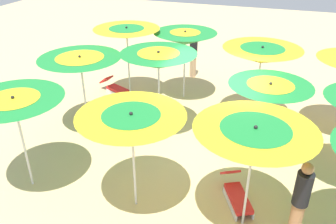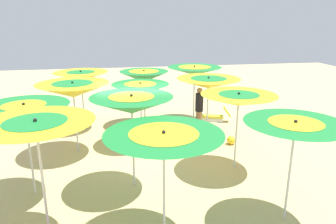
{
  "view_description": "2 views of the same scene",
  "coord_description": "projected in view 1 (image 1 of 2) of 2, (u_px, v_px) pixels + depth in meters",
  "views": [
    {
      "loc": [
        1.42,
        -7.66,
        5.29
      ],
      "look_at": [
        -1.05,
        -0.37,
        1.13
      ],
      "focal_mm": 37.02,
      "sensor_mm": 36.0,
      "label": 1
    },
    {
      "loc": [
        -9.0,
        0.8,
        4.2
      ],
      "look_at": [
        1.13,
        -0.96,
        1.13
      ],
      "focal_mm": 33.85,
      "sensor_mm": 36.0,
      "label": 2
    }
  ],
  "objects": [
    {
      "name": "ground",
      "position": [
        209.0,
        149.0,
        9.31
      ],
      "size": [
        37.68,
        37.68,
        0.04
      ],
      "primitive_type": "cube",
      "color": "#D1B57F"
    },
    {
      "name": "beach_umbrella_9",
      "position": [
        185.0,
        38.0,
        11.14
      ],
      "size": [
        2.05,
        2.05,
        2.35
      ],
      "color": "silver",
      "rests_on": "ground"
    },
    {
      "name": "beach_umbrella_8",
      "position": [
        127.0,
        33.0,
        11.01
      ],
      "size": [
        2.12,
        2.12,
        2.49
      ],
      "color": "silver",
      "rests_on": "ground"
    },
    {
      "name": "beachgoer_1",
      "position": [
        193.0,
        53.0,
        13.34
      ],
      "size": [
        0.3,
        0.3,
        1.78
      ],
      "rotation": [
        0.0,
        0.0,
        4.29
      ],
      "color": "#D8A87F",
      "rests_on": "ground"
    },
    {
      "name": "beachgoer_0",
      "position": [
        300.0,
        199.0,
        6.31
      ],
      "size": [
        0.3,
        0.3,
        1.69
      ],
      "rotation": [
        0.0,
        0.0,
        5.97
      ],
      "color": "#A3704C",
      "rests_on": "ground"
    },
    {
      "name": "beach_umbrella_5",
      "position": [
        159.0,
        60.0,
        9.04
      ],
      "size": [
        2.03,
        2.03,
        2.45
      ],
      "color": "silver",
      "rests_on": "ground"
    },
    {
      "name": "beach_umbrella_10",
      "position": [
        262.0,
        55.0,
        9.78
      ],
      "size": [
        2.23,
        2.23,
        2.33
      ],
      "color": "silver",
      "rests_on": "ground"
    },
    {
      "name": "lounger_0",
      "position": [
        237.0,
        195.0,
        7.43
      ],
      "size": [
        0.91,
        1.31,
        0.56
      ],
      "rotation": [
        0.0,
        0.0,
        5.18
      ],
      "color": "silver",
      "rests_on": "ground"
    },
    {
      "name": "beach_umbrella_2",
      "position": [
        254.0,
        137.0,
        6.0
      ],
      "size": [
        2.17,
        2.17,
        2.29
      ],
      "color": "silver",
      "rests_on": "ground"
    },
    {
      "name": "beach_umbrella_6",
      "position": [
        270.0,
        91.0,
        7.96
      ],
      "size": [
        1.92,
        1.92,
        2.15
      ],
      "color": "silver",
      "rests_on": "ground"
    },
    {
      "name": "beach_umbrella_0",
      "position": [
        15.0,
        106.0,
        7.08
      ],
      "size": [
        2.06,
        2.06,
        2.27
      ],
      "color": "silver",
      "rests_on": "ground"
    },
    {
      "name": "beach_umbrella_4",
      "position": [
        80.0,
        63.0,
        9.33
      ],
      "size": [
        2.23,
        2.23,
        2.24
      ],
      "color": "silver",
      "rests_on": "ground"
    },
    {
      "name": "beach_umbrella_1",
      "position": [
        131.0,
        122.0,
        6.5
      ],
      "size": [
        2.09,
        2.09,
        2.25
      ],
      "color": "silver",
      "rests_on": "ground"
    },
    {
      "name": "lounger_1",
      "position": [
        116.0,
        88.0,
        12.28
      ],
      "size": [
        1.32,
        0.86,
        0.55
      ],
      "rotation": [
        0.0,
        0.0,
        5.86
      ],
      "color": "silver",
      "rests_on": "ground"
    }
  ]
}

